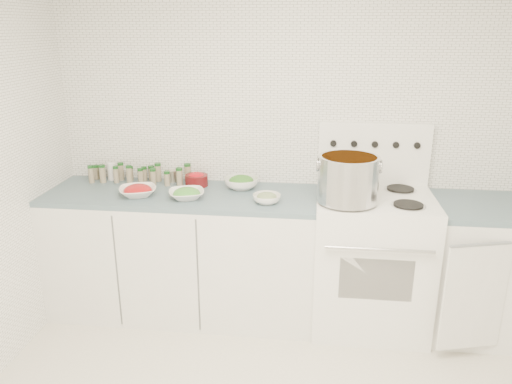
{
  "coord_description": "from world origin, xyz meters",
  "views": [
    {
      "loc": [
        0.07,
        -1.96,
        1.98
      ],
      "look_at": [
        -0.3,
        1.14,
        0.94
      ],
      "focal_mm": 35.0,
      "sensor_mm": 36.0,
      "label": 1
    }
  ],
  "objects_px": {
    "stock_pot": "(348,177)",
    "bowl_snowpea": "(187,194)",
    "bowl_tomato": "(138,191)",
    "stove": "(371,257)"
  },
  "relations": [
    {
      "from": "stock_pot",
      "to": "bowl_tomato",
      "type": "relative_size",
      "value": 1.26
    },
    {
      "from": "stove",
      "to": "stock_pot",
      "type": "xyz_separation_m",
      "value": [
        -0.19,
        -0.16,
        0.6
      ]
    },
    {
      "from": "stove",
      "to": "bowl_snowpea",
      "type": "xyz_separation_m",
      "value": [
        -1.24,
        -0.11,
        0.44
      ]
    },
    {
      "from": "bowl_tomato",
      "to": "bowl_snowpea",
      "type": "xyz_separation_m",
      "value": [
        0.34,
        -0.02,
        -0.0
      ]
    },
    {
      "from": "stock_pot",
      "to": "bowl_snowpea",
      "type": "height_order",
      "value": "stock_pot"
    },
    {
      "from": "bowl_snowpea",
      "to": "bowl_tomato",
      "type": "bearing_deg",
      "value": 177.22
    },
    {
      "from": "stove",
      "to": "bowl_snowpea",
      "type": "height_order",
      "value": "stove"
    },
    {
      "from": "stove",
      "to": "bowl_snowpea",
      "type": "bearing_deg",
      "value": -175.09
    },
    {
      "from": "stock_pot",
      "to": "bowl_tomato",
      "type": "distance_m",
      "value": 1.39
    },
    {
      "from": "stove",
      "to": "bowl_snowpea",
      "type": "distance_m",
      "value": 1.31
    }
  ]
}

